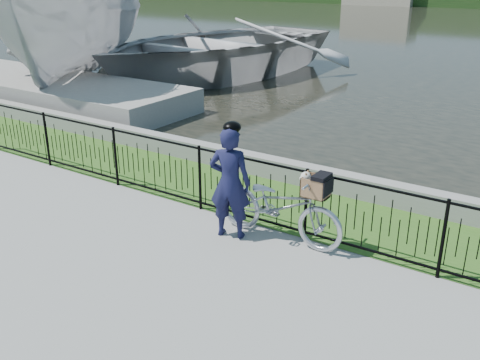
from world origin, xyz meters
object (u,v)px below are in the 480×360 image
Objects in this scene: bicycle_rig at (280,205)px; boat_near at (74,19)px; dock at (48,89)px; boat_far at (214,46)px; cyclist at (230,181)px.

boat_near is (-11.63, 6.23, 1.72)m from bicycle_rig.
dock is 0.84× the size of boat_far.
bicycle_rig is at bearing -49.80° from boat_far.
bicycle_rig is at bearing -28.20° from boat_near.
boat_near is at bearing 114.16° from dock.
boat_far is at bearing 127.05° from cyclist.
boat_far reaches higher than cyclist.
dock is 0.85× the size of boat_near.
bicycle_rig is 13.58m from boat_far.
cyclist is 0.15× the size of boat_far.
boat_near is at bearing 149.06° from cyclist.
bicycle_rig is 0.18× the size of boat_near.
boat_far is at bearing 73.01° from dock.
boat_far reaches higher than dock.
cyclist is at bearing -30.94° from boat_near.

